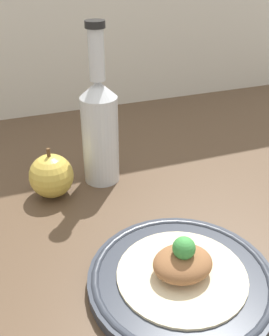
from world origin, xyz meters
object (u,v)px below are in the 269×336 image
(cider_bottle, at_px, (100,127))
(plated_food, at_px, (182,266))
(apple, at_px, (51,176))
(plate, at_px, (181,279))

(cider_bottle, bearing_deg, plated_food, -85.58)
(cider_bottle, xyz_separation_m, apple, (-0.10, -0.02, -0.07))
(cider_bottle, bearing_deg, apple, -167.42)
(plated_food, height_order, cider_bottle, cider_bottle)
(plated_food, bearing_deg, plate, -90.00)
(plated_food, height_order, apple, apple)
(plate, relative_size, apple, 2.66)
(plate, height_order, plated_food, plated_food)
(cider_bottle, height_order, apple, cider_bottle)
(apple, bearing_deg, cider_bottle, 12.58)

